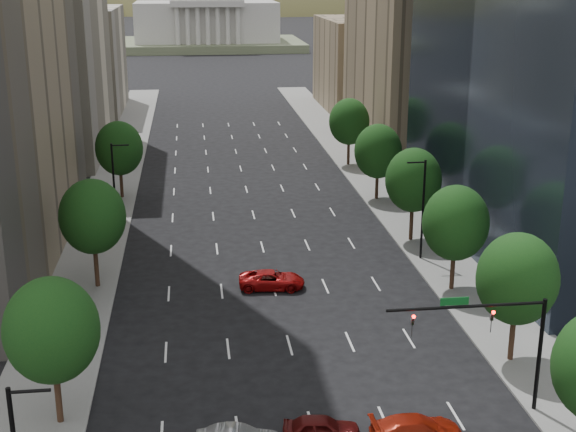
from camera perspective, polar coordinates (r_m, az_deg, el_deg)
name	(u,v)px	position (r m, az deg, el deg)	size (l,w,h in m)	color
sidewalk_left	(90,253)	(73.06, -14.07, -2.63)	(6.00, 200.00, 0.15)	slate
sidewalk_right	(426,239)	(75.60, 9.92, -1.67)	(6.00, 200.00, 0.15)	slate
midrise_cream_left	(44,23)	(113.03, -17.16, 13.15)	(14.00, 30.00, 35.00)	beige
filler_left	(80,60)	(146.27, -14.74, 10.80)	(14.00, 26.00, 18.00)	beige
parking_tan_right	(415,40)	(113.00, 9.13, 12.41)	(14.00, 30.00, 30.00)	#8C7759
filler_right	(363,64)	(145.54, 5.39, 10.85)	(14.00, 26.00, 16.00)	#8C7759
tree_right_1	(517,279)	(52.06, 16.21, -4.38)	(5.20, 5.20, 8.75)	#382316
tree_right_2	(456,223)	(62.61, 11.99, -0.50)	(5.20, 5.20, 8.61)	#382316
tree_right_3	(413,180)	(73.51, 9.03, 2.57)	(5.20, 5.20, 8.89)	#382316
tree_right_4	(378,151)	(86.75, 6.51, 4.66)	(5.20, 5.20, 8.46)	#382316
tree_right_5	(349,122)	(101.99, 4.43, 6.80)	(5.20, 5.20, 8.75)	#382316
tree_left_0	(52,330)	(45.06, -16.67, -7.91)	(5.20, 5.20, 8.75)	#382316
tree_left_1	(92,217)	(63.49, -13.92, -0.05)	(5.20, 5.20, 8.97)	#382316
tree_left_2	(119,148)	(88.60, -12.08, 4.79)	(5.20, 5.20, 8.68)	#382316
streetlight_rn	(422,207)	(69.02, 9.66, 0.65)	(1.70, 0.20, 9.00)	black
streetlight_ln	(115,187)	(76.16, -12.38, 2.08)	(1.70, 0.20, 9.00)	black
traffic_signal	(500,332)	(45.93, 15.02, -8.06)	(9.12, 0.40, 7.38)	black
capitol	(207,21)	(258.49, -5.89, 13.81)	(60.00, 40.00, 35.20)	#596647
foothills	(243,54)	(612.15, -3.30, 11.56)	(720.00, 413.00, 263.00)	olive
car_red_near	(416,429)	(44.65, 9.23, -14.94)	(2.05, 5.05, 1.46)	#9C1C0B
car_maroon	(322,429)	(44.22, 2.43, -15.08)	(1.69, 4.21, 1.43)	#4E0D0D
car_red_far	(272,280)	(63.26, -1.18, -4.62)	(2.42, 5.24, 1.46)	#950A0B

